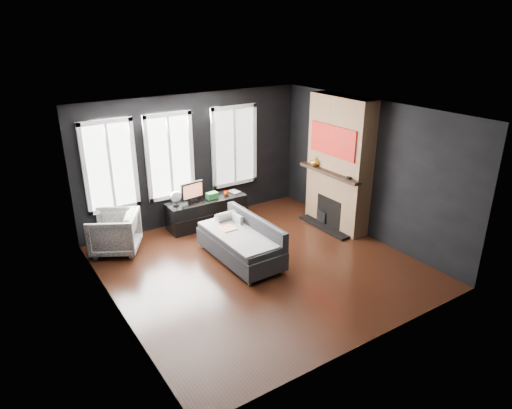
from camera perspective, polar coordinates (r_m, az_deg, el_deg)
floor at (r=8.12m, az=0.58°, el=-7.70°), size 5.00×5.00×0.00m
ceiling at (r=7.18m, az=0.66°, el=11.37°), size 5.00×5.00×0.00m
wall_back at (r=9.62m, az=-7.74°, el=5.64°), size 5.00×0.02×2.70m
wall_left at (r=6.60m, az=-17.76°, el=-3.02°), size 0.02×5.00×2.70m
wall_right at (r=9.11m, az=13.84°, el=4.26°), size 0.02×5.00×2.70m
windows at (r=9.17m, az=-10.54°, el=11.29°), size 4.00×0.16×1.76m
fireplace at (r=9.37m, az=10.34°, el=5.04°), size 0.70×1.62×2.70m
sofa at (r=8.15m, az=-2.01°, el=-4.52°), size 0.93×1.82×0.78m
stripe_pillow at (r=8.48m, az=-2.35°, el=-2.14°), size 0.09×0.29×0.28m
armchair at (r=8.82m, az=-17.29°, el=-3.14°), size 1.08×1.10×0.85m
media_console at (r=9.65m, az=-6.17°, el=-0.92°), size 1.69×0.54×0.58m
monitor at (r=9.37m, az=-7.99°, el=1.74°), size 0.54×0.19×0.47m
desk_fan at (r=9.22m, az=-9.99°, el=0.75°), size 0.23×0.23×0.31m
mug at (r=9.70m, az=-3.72°, el=1.49°), size 0.13×0.11×0.11m
book at (r=9.79m, az=-3.13°, el=2.10°), size 0.18×0.06×0.24m
storage_box at (r=9.54m, az=-5.53°, el=1.13°), size 0.25×0.17×0.13m
mantel_vase at (r=9.53m, az=7.38°, el=5.35°), size 0.22×0.23×0.19m
mantel_clock at (r=8.86m, az=11.53°, el=3.27°), size 0.14×0.14×0.04m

